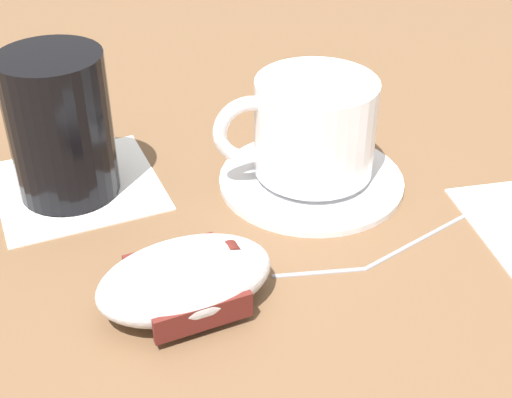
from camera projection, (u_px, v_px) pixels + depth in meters
name	position (u px, v px, depth m)	size (l,w,h in m)	color
ground_plane	(255.00, 221.00, 0.49)	(3.00, 3.00, 0.00)	brown
saucer	(311.00, 177.00, 0.53)	(0.14, 0.14, 0.01)	white
coffee_cup	(312.00, 127.00, 0.51)	(0.12, 0.09, 0.07)	white
computer_mouse	(186.00, 279.00, 0.41)	(0.12, 0.08, 0.04)	silver
mouse_cable	(495.00, 211.00, 0.50)	(0.33, 0.09, 0.00)	gray
napkin_under_glass	(78.00, 185.00, 0.53)	(0.12, 0.12, 0.00)	white
drinking_glass	(60.00, 125.00, 0.49)	(0.07, 0.07, 0.10)	black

